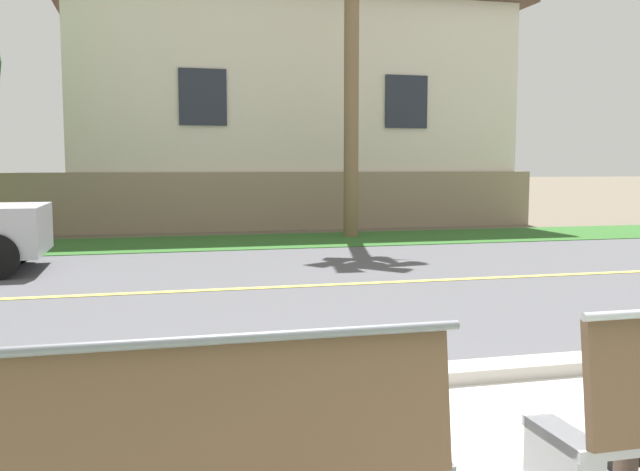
# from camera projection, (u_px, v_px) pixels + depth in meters

# --- Properties ---
(ground_plane) EXTENTS (140.00, 140.00, 0.00)m
(ground_plane) POSITION_uv_depth(u_px,v_px,m) (241.00, 271.00, 10.39)
(ground_plane) COLOR #665B4C
(curb_edge) EXTENTS (44.00, 0.30, 0.11)m
(curb_edge) POSITION_uv_depth(u_px,v_px,m) (350.00, 382.00, 4.93)
(curb_edge) COLOR #ADA89E
(curb_edge) RESTS_ON ground_plane
(street_asphalt) EXTENTS (52.00, 8.00, 0.01)m
(street_asphalt) POSITION_uv_depth(u_px,v_px,m) (257.00, 288.00, 8.94)
(street_asphalt) COLOR #515156
(street_asphalt) RESTS_ON ground_plane
(road_centre_line) EXTENTS (48.00, 0.14, 0.01)m
(road_centre_line) POSITION_uv_depth(u_px,v_px,m) (257.00, 288.00, 8.94)
(road_centre_line) COLOR #E0CC4C
(road_centre_line) RESTS_ON ground_plane
(far_verge_grass) EXTENTS (48.00, 2.80, 0.02)m
(far_verge_grass) POSITION_uv_depth(u_px,v_px,m) (215.00, 242.00, 14.16)
(far_verge_grass) COLOR #2D6026
(far_verge_grass) RESTS_ON ground_plane
(garden_wall) EXTENTS (13.00, 0.36, 1.40)m
(garden_wall) POSITION_uv_depth(u_px,v_px,m) (284.00, 201.00, 16.92)
(garden_wall) COLOR gray
(garden_wall) RESTS_ON ground_plane
(house_across_street) EXTENTS (12.04, 6.91, 6.30)m
(house_across_street) POSITION_uv_depth(u_px,v_px,m) (282.00, 108.00, 19.90)
(house_across_street) COLOR beige
(house_across_street) RESTS_ON ground_plane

